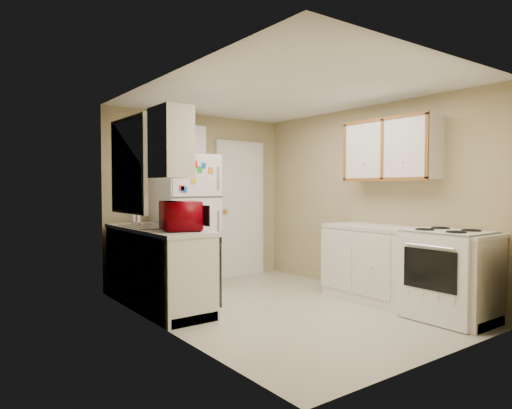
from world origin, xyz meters
TOP-DOWN VIEW (x-y plane):
  - floor at (0.00, 0.00)m, footprint 3.80×3.80m
  - ceiling at (0.00, 0.00)m, footprint 3.80×3.80m
  - wall_left at (-1.40, 0.00)m, footprint 3.80×3.80m
  - wall_right at (1.40, 0.00)m, footprint 3.80×3.80m
  - wall_back at (0.00, 1.90)m, footprint 2.80×2.80m
  - wall_front at (0.00, -1.90)m, footprint 2.80×2.80m
  - left_counter at (-1.10, 0.90)m, footprint 0.60×1.80m
  - dishwasher at (-0.81, 0.30)m, footprint 0.03×0.58m
  - sink at (-1.10, 1.05)m, footprint 0.54×0.74m
  - microwave at (-1.02, 0.47)m, footprint 0.62×0.45m
  - soap_bottle at (-1.15, 1.41)m, footprint 0.09×0.09m
  - window_blinds at (-1.36, 1.05)m, footprint 0.10×0.98m
  - upper_cabinet_left at (-1.25, 0.22)m, footprint 0.30×0.45m
  - refrigerator at (-0.39, 1.59)m, footprint 0.74×0.72m
  - cabinet_over_fridge at (-0.40, 1.75)m, footprint 0.70×0.30m
  - interior_door at (0.70, 1.86)m, footprint 0.86×0.06m
  - right_counter at (1.10, -0.80)m, footprint 0.60×2.00m
  - stove at (1.07, -1.35)m, footprint 0.63×0.77m
  - upper_cabinet_right at (1.25, -0.50)m, footprint 0.30×1.20m

SIDE VIEW (x-z plane):
  - floor at x=0.00m, z-range 0.00..0.00m
  - left_counter at x=-1.10m, z-range 0.00..0.90m
  - right_counter at x=1.10m, z-range 0.00..0.90m
  - stove at x=1.07m, z-range 0.00..0.93m
  - dishwasher at x=-0.81m, z-range 0.13..0.85m
  - sink at x=-1.10m, z-range 0.78..0.94m
  - refrigerator at x=-0.39m, z-range 0.00..1.79m
  - soap_bottle at x=-1.15m, z-range 0.91..1.09m
  - interior_door at x=0.70m, z-range -0.02..2.06m
  - microwave at x=-1.02m, z-range 0.87..1.23m
  - wall_left at x=-1.40m, z-range 1.20..1.20m
  - wall_right at x=1.40m, z-range 1.20..1.20m
  - wall_back at x=0.00m, z-range 1.20..1.20m
  - wall_front at x=0.00m, z-range 1.20..1.20m
  - window_blinds at x=-1.36m, z-range 1.06..2.14m
  - upper_cabinet_left at x=-1.25m, z-range 1.45..2.15m
  - upper_cabinet_right at x=1.25m, z-range 1.45..2.15m
  - cabinet_over_fridge at x=-0.40m, z-range 1.80..2.20m
  - ceiling at x=0.00m, z-range 2.40..2.40m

